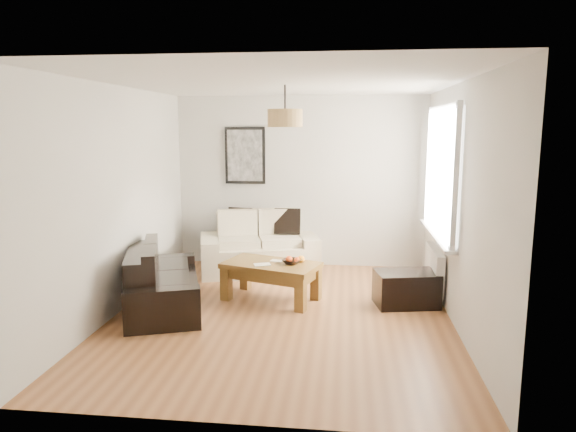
# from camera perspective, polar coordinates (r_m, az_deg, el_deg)

# --- Properties ---
(floor) EXTENTS (4.50, 4.50, 0.00)m
(floor) POSITION_cam_1_polar(r_m,az_deg,el_deg) (6.06, -0.66, -10.81)
(floor) COLOR brown
(floor) RESTS_ON ground
(ceiling) EXTENTS (3.80, 4.50, 0.00)m
(ceiling) POSITION_cam_1_polar(r_m,az_deg,el_deg) (5.69, -0.71, 14.51)
(ceiling) COLOR white
(ceiling) RESTS_ON floor
(wall_back) EXTENTS (3.80, 0.04, 2.60)m
(wall_back) POSITION_cam_1_polar(r_m,az_deg,el_deg) (7.95, 1.36, 3.78)
(wall_back) COLOR silver
(wall_back) RESTS_ON floor
(wall_front) EXTENTS (3.80, 0.04, 2.60)m
(wall_front) POSITION_cam_1_polar(r_m,az_deg,el_deg) (3.55, -5.27, -3.78)
(wall_front) COLOR silver
(wall_front) RESTS_ON floor
(wall_left) EXTENTS (0.04, 4.50, 2.60)m
(wall_left) POSITION_cam_1_polar(r_m,az_deg,el_deg) (6.26, -18.22, 1.67)
(wall_left) COLOR silver
(wall_left) RESTS_ON floor
(wall_right) EXTENTS (0.04, 4.50, 2.60)m
(wall_right) POSITION_cam_1_polar(r_m,az_deg,el_deg) (5.81, 18.25, 1.07)
(wall_right) COLOR silver
(wall_right) RESTS_ON floor
(window_bay) EXTENTS (0.14, 1.90, 1.60)m
(window_bay) POSITION_cam_1_polar(r_m,az_deg,el_deg) (6.55, 16.66, 4.73)
(window_bay) COLOR white
(window_bay) RESTS_ON wall_right
(radiator) EXTENTS (0.10, 0.90, 0.52)m
(radiator) POSITION_cam_1_polar(r_m,az_deg,el_deg) (6.75, 15.81, -5.63)
(radiator) COLOR white
(radiator) RESTS_ON wall_right
(poster) EXTENTS (0.62, 0.04, 0.87)m
(poster) POSITION_cam_1_polar(r_m,az_deg,el_deg) (8.01, -4.75, 6.67)
(poster) COLOR black
(poster) RESTS_ON wall_back
(pendant_shade) EXTENTS (0.40, 0.40, 0.20)m
(pendant_shade) POSITION_cam_1_polar(r_m,az_deg,el_deg) (5.97, -0.33, 10.74)
(pendant_shade) COLOR tan
(pendant_shade) RESTS_ON ceiling
(loveseat_cream) EXTENTS (1.89, 1.36, 0.84)m
(loveseat_cream) POSITION_cam_1_polar(r_m,az_deg,el_deg) (7.71, -3.23, -3.04)
(loveseat_cream) COLOR beige
(loveseat_cream) RESTS_ON floor
(sofa_leather) EXTENTS (1.29, 1.81, 0.71)m
(sofa_leather) POSITION_cam_1_polar(r_m,az_deg,el_deg) (6.34, -13.60, -6.77)
(sofa_leather) COLOR black
(sofa_leather) RESTS_ON floor
(coffee_table) EXTENTS (1.30, 0.96, 0.47)m
(coffee_table) POSITION_cam_1_polar(r_m,az_deg,el_deg) (6.49, -1.87, -7.20)
(coffee_table) COLOR brown
(coffee_table) RESTS_ON floor
(ottoman) EXTENTS (0.81, 0.60, 0.42)m
(ottoman) POSITION_cam_1_polar(r_m,az_deg,el_deg) (6.45, 12.91, -7.81)
(ottoman) COLOR black
(ottoman) RESTS_ON floor
(cushion_left) EXTENTS (0.40, 0.20, 0.39)m
(cushion_left) POSITION_cam_1_polar(r_m,az_deg,el_deg) (7.91, -5.25, -0.50)
(cushion_left) COLOR black
(cushion_left) RESTS_ON loveseat_cream
(cushion_right) EXTENTS (0.39, 0.13, 0.39)m
(cushion_right) POSITION_cam_1_polar(r_m,az_deg,el_deg) (7.79, -0.07, -0.60)
(cushion_right) COLOR black
(cushion_right) RESTS_ON loveseat_cream
(fruit_bowl) EXTENTS (0.30, 0.30, 0.06)m
(fruit_bowl) POSITION_cam_1_polar(r_m,az_deg,el_deg) (6.37, 0.45, -5.03)
(fruit_bowl) COLOR black
(fruit_bowl) RESTS_ON coffee_table
(orange_a) EXTENTS (0.08, 0.08, 0.07)m
(orange_a) POSITION_cam_1_polar(r_m,az_deg,el_deg) (6.41, 1.00, -4.84)
(orange_a) COLOR #FF5115
(orange_a) RESTS_ON fruit_bowl
(orange_b) EXTENTS (0.11, 0.11, 0.09)m
(orange_b) POSITION_cam_1_polar(r_m,az_deg,el_deg) (6.44, 1.45, -4.76)
(orange_b) COLOR orange
(orange_b) RESTS_ON fruit_bowl
(orange_c) EXTENTS (0.09, 0.09, 0.08)m
(orange_c) POSITION_cam_1_polar(r_m,az_deg,el_deg) (6.44, 0.12, -4.78)
(orange_c) COLOR #F34D14
(orange_c) RESTS_ON fruit_bowl
(papers) EXTENTS (0.23, 0.19, 0.01)m
(papers) POSITION_cam_1_polar(r_m,az_deg,el_deg) (6.34, -2.86, -5.36)
(papers) COLOR beige
(papers) RESTS_ON coffee_table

